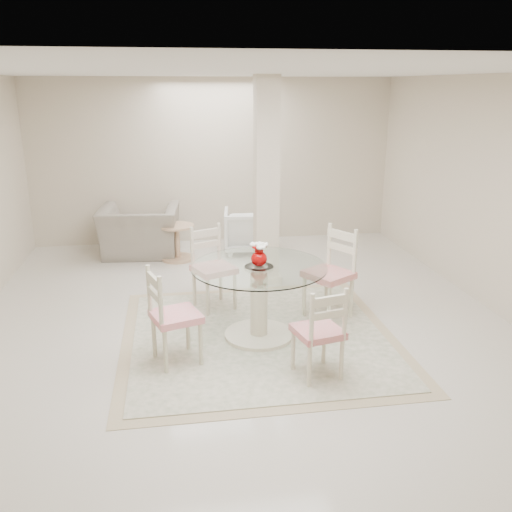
{
  "coord_description": "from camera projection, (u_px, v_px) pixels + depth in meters",
  "views": [
    {
      "loc": [
        -0.7,
        -5.57,
        2.58
      ],
      "look_at": [
        0.13,
        -0.2,
        0.85
      ],
      "focal_mm": 38.0,
      "sensor_mm": 36.0,
      "label": 1
    }
  ],
  "objects": [
    {
      "name": "dining_table",
      "position": [
        259.0,
        302.0,
        5.65
      ],
      "size": [
        1.4,
        1.4,
        0.81
      ],
      "rotation": [
        0.0,
        0.0,
        0.43
      ],
      "color": "#ECE5C2",
      "rests_on": "ground"
    },
    {
      "name": "room_shell",
      "position": [
        240.0,
        158.0,
        5.57
      ],
      "size": [
        6.02,
        7.02,
        2.71
      ],
      "color": "beige",
      "rests_on": "ground"
    },
    {
      "name": "armchair_white",
      "position": [
        248.0,
        231.0,
        8.65
      ],
      "size": [
        0.83,
        0.85,
        0.7
      ],
      "primitive_type": "imported",
      "rotation": [
        0.0,
        0.0,
        3.02
      ],
      "color": "white",
      "rests_on": "ground"
    },
    {
      "name": "dining_chair_south",
      "position": [
        321.0,
        327.0,
        4.81
      ],
      "size": [
        0.48,
        0.48,
        1.0
      ],
      "rotation": [
        0.0,
        0.0,
        3.37
      ],
      "color": "beige",
      "rests_on": "ground"
    },
    {
      "name": "recliner_taupe",
      "position": [
        140.0,
        231.0,
        8.47
      ],
      "size": [
        1.28,
        1.14,
        0.77
      ],
      "primitive_type": "imported",
      "rotation": [
        0.0,
        0.0,
        3.05
      ],
      "color": "gray",
      "rests_on": "ground"
    },
    {
      "name": "dining_chair_west",
      "position": [
        169.0,
        310.0,
        5.07
      ],
      "size": [
        0.54,
        0.54,
        1.07
      ],
      "rotation": [
        0.0,
        0.0,
        1.89
      ],
      "color": "beige",
      "rests_on": "ground"
    },
    {
      "name": "ground",
      "position": [
        242.0,
        323.0,
        6.13
      ],
      "size": [
        7.0,
        7.0,
        0.0
      ],
      "primitive_type": "plane",
      "color": "beige",
      "rests_on": "ground"
    },
    {
      "name": "column",
      "position": [
        266.0,
        184.0,
        7.02
      ],
      "size": [
        0.3,
        0.3,
        2.7
      ],
      "primitive_type": "cube",
      "color": "beige",
      "rests_on": "ground"
    },
    {
      "name": "red_vase",
      "position": [
        259.0,
        254.0,
        5.49
      ],
      "size": [
        0.19,
        0.18,
        0.25
      ],
      "color": "#A60505",
      "rests_on": "dining_table"
    },
    {
      "name": "dining_chair_north",
      "position": [
        211.0,
        262.0,
        6.41
      ],
      "size": [
        0.57,
        0.57,
        1.09
      ],
      "rotation": [
        0.0,
        0.0,
        0.4
      ],
      "color": "beige",
      "rests_on": "ground"
    },
    {
      "name": "side_table",
      "position": [
        178.0,
        244.0,
        8.28
      ],
      "size": [
        0.53,
        0.53,
        0.55
      ],
      "color": "tan",
      "rests_on": "ground"
    },
    {
      "name": "area_rug",
      "position": [
        259.0,
        337.0,
        5.77
      ],
      "size": [
        2.88,
        2.88,
        0.02
      ],
      "color": "tan",
      "rests_on": "ground"
    },
    {
      "name": "dining_chair_east",
      "position": [
        333.0,
        266.0,
        6.14
      ],
      "size": [
        0.64,
        0.64,
        1.16
      ],
      "rotation": [
        0.0,
        0.0,
        -1.01
      ],
      "color": "beige",
      "rests_on": "ground"
    }
  ]
}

